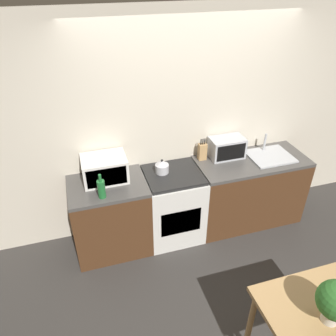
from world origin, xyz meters
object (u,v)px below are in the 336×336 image
(toaster_oven, at_px, (227,148))
(dining_table, at_px, (321,315))
(kettle, at_px, (162,167))
(microwave, at_px, (105,169))
(stove_range, at_px, (173,205))
(bottle, at_px, (101,189))

(toaster_oven, distance_m, dining_table, 2.04)
(kettle, relative_size, dining_table, 0.18)
(kettle, xyz_separation_m, dining_table, (0.70, -1.89, -0.31))
(toaster_oven, bearing_deg, kettle, -172.98)
(toaster_oven, bearing_deg, microwave, -177.91)
(stove_range, relative_size, dining_table, 0.97)
(stove_range, xyz_separation_m, dining_table, (0.59, -1.83, 0.22))
(toaster_oven, height_order, dining_table, toaster_oven)
(toaster_oven, xyz_separation_m, dining_table, (-0.14, -2.00, -0.36))
(stove_range, bearing_deg, bottle, -166.21)
(stove_range, distance_m, microwave, 0.95)
(toaster_oven, bearing_deg, dining_table, -93.93)
(microwave, relative_size, toaster_oven, 1.15)
(kettle, relative_size, microwave, 0.36)
(dining_table, bearing_deg, bottle, 130.74)
(dining_table, bearing_deg, stove_range, 107.83)
(bottle, bearing_deg, kettle, 20.37)
(microwave, height_order, dining_table, microwave)
(stove_range, bearing_deg, microwave, 171.50)
(kettle, distance_m, dining_table, 2.04)
(kettle, relative_size, bottle, 0.62)
(stove_range, distance_m, toaster_oven, 0.94)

